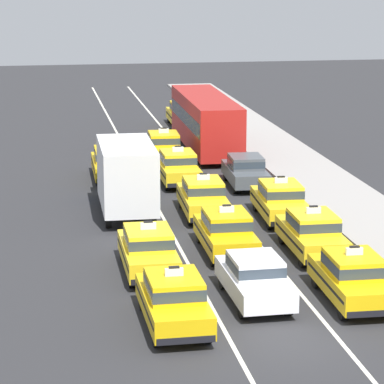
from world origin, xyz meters
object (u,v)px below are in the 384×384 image
taxi_left_nearest (174,299)px  sedan_right_fourth (246,170)px  taxi_center_second (226,231)px  sedan_center_nearest (255,277)px  taxi_center_fourth (178,166)px  taxi_center_third (203,197)px  taxi_right_third (280,200)px  taxi_right_sixth (183,113)px  taxi_left_second (148,249)px  taxi_center_fifth (164,146)px  bus_right_fifth (206,120)px  taxi_left_fourth (111,163)px  taxi_right_second (312,232)px  taxi_right_nearest (352,277)px  box_truck_left_third (125,174)px

taxi_left_nearest → sedan_right_fourth: taxi_left_nearest is taller
taxi_center_second → sedan_right_fourth: 11.33m
sedan_center_nearest → taxi_center_fourth: 17.58m
taxi_left_nearest → taxi_center_third: same height
taxi_right_third → taxi_right_sixth: bearing=90.6°
taxi_center_fourth → taxi_left_second: bearing=-103.1°
sedan_right_fourth → taxi_center_second: bearing=-106.6°
taxi_center_second → taxi_center_fifth: 17.62m
bus_right_fifth → taxi_left_second: bearing=-105.5°
taxi_left_second → taxi_right_sixth: size_ratio=1.00×
taxi_left_fourth → sedan_center_nearest: bearing=-80.9°
taxi_right_third → sedan_right_fourth: size_ratio=1.06×
taxi_center_second → bus_right_fifth: size_ratio=0.41×
taxi_right_third → sedan_right_fourth: taxi_right_third is taller
taxi_center_fifth → taxi_right_second: same height
taxi_right_nearest → taxi_center_fourth: bearing=99.3°
taxi_center_fifth → taxi_right_nearest: bearing=-83.0°
sedan_right_fourth → taxi_left_second: bearing=-117.0°
taxi_left_fourth → taxi_right_sixth: bearing=68.1°
taxi_left_fourth → taxi_center_third: bearing=-67.3°
taxi_left_fourth → taxi_right_nearest: (6.21, -19.68, 0.00)m
taxi_center_second → taxi_center_fifth: same height
taxi_left_nearest → sedan_center_nearest: taxi_left_nearest is taller
taxi_right_nearest → taxi_right_second: bearing=87.6°
sedan_center_nearest → taxi_center_fifth: (0.23, 23.06, 0.03)m
taxi_center_second → taxi_center_third: bearing=88.7°
box_truck_left_third → taxi_center_second: size_ratio=1.53×
taxi_right_nearest → taxi_right_second: 5.31m
taxi_right_third → bus_right_fifth: (-0.30, 16.14, 0.94)m
taxi_left_second → taxi_right_third: (6.55, 6.33, 0.00)m
taxi_left_fourth → taxi_center_fifth: size_ratio=0.99×
taxi_left_nearest → box_truck_left_third: 13.94m
taxi_left_nearest → taxi_left_fourth: bearing=90.3°
taxi_right_sixth → taxi_left_nearest: bearing=-99.6°
taxi_center_fifth → taxi_right_third: same height
taxi_center_second → taxi_center_fourth: (0.02, 12.14, 0.00)m
taxi_left_fourth → box_truck_left_third: bearing=-89.4°
taxi_right_second → taxi_right_third: bearing=88.7°
taxi_right_sixth → taxi_right_third: bearing=-89.4°
box_truck_left_third → bus_right_fifth: (6.18, 13.85, 0.04)m
taxi_left_second → taxi_center_fifth: bearing=80.4°
sedan_right_fourth → bus_right_fifth: size_ratio=0.39×
sedan_center_nearest → bus_right_fifth: bearing=83.0°
taxi_left_nearest → taxi_center_third: (3.24, 12.80, 0.00)m
taxi_center_fourth → taxi_center_fifth: (0.06, 5.48, 0.00)m
taxi_left_fourth → sedan_right_fourth: taxi_left_fourth is taller
sedan_center_nearest → taxi_left_fourth: bearing=99.1°
taxi_center_fifth → taxi_left_second: bearing=-99.6°
taxi_left_nearest → taxi_center_fourth: size_ratio=1.00×
taxi_left_second → taxi_right_nearest: 7.48m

